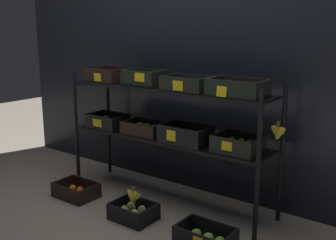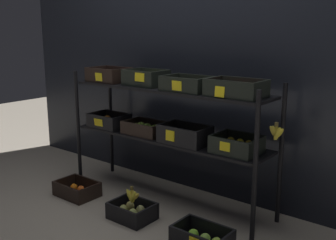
% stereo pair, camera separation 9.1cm
% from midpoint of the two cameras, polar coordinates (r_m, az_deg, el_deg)
% --- Properties ---
extents(ground_plane, '(10.00, 10.00, 0.00)m').
position_cam_midpoint_polar(ground_plane, '(3.35, 0.79, -11.14)').
color(ground_plane, gray).
extents(storefront_wall, '(4.09, 0.12, 1.75)m').
position_cam_midpoint_polar(storefront_wall, '(3.42, 4.91, 4.59)').
color(storefront_wall, black).
rests_on(storefront_wall, ground_plane).
extents(display_rack, '(1.81, 0.42, 1.04)m').
position_cam_midpoint_polar(display_rack, '(3.10, 0.84, 1.11)').
color(display_rack, black).
rests_on(display_rack, ground_plane).
extents(crate_ground_tangerine, '(0.34, 0.24, 0.12)m').
position_cam_midpoint_polar(crate_ground_tangerine, '(3.49, -11.87, -9.64)').
color(crate_ground_tangerine, black).
rests_on(crate_ground_tangerine, ground_plane).
extents(crate_ground_pear, '(0.31, 0.24, 0.12)m').
position_cam_midpoint_polar(crate_ground_pear, '(3.04, -4.22, -12.72)').
color(crate_ground_pear, black).
rests_on(crate_ground_pear, ground_plane).
extents(crate_ground_apple_green, '(0.36, 0.23, 0.14)m').
position_cam_midpoint_polar(crate_ground_apple_green, '(2.69, 5.80, -16.40)').
color(crate_ground_apple_green, black).
rests_on(crate_ground_apple_green, ground_plane).
extents(banana_bunch_loose, '(0.15, 0.05, 0.13)m').
position_cam_midpoint_polar(banana_bunch_loose, '(2.99, -4.16, -10.57)').
color(banana_bunch_loose, brown).
rests_on(banana_bunch_loose, crate_ground_pear).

